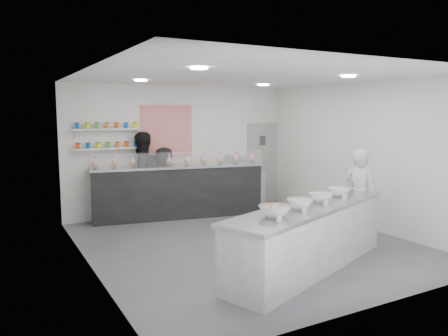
{
  "coord_description": "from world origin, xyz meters",
  "views": [
    {
      "loc": [
        -4.05,
        -6.6,
        2.36
      ],
      "look_at": [
        -0.24,
        0.4,
        1.36
      ],
      "focal_mm": 35.0,
      "sensor_mm": 36.0,
      "label": 1
    }
  ],
  "objects_px": {
    "prep_counter": "(310,237)",
    "staff_right": "(165,182)",
    "espresso_ledge": "(241,189)",
    "espresso_machine": "(237,163)",
    "woman_prep": "(360,196)",
    "back_bar": "(178,191)",
    "staff_left": "(141,176)"
  },
  "relations": [
    {
      "from": "prep_counter",
      "to": "staff_right",
      "type": "height_order",
      "value": "staff_right"
    },
    {
      "from": "espresso_ledge",
      "to": "espresso_machine",
      "type": "relative_size",
      "value": 2.51
    },
    {
      "from": "woman_prep",
      "to": "prep_counter",
      "type": "bearing_deg",
      "value": 94.78
    },
    {
      "from": "prep_counter",
      "to": "back_bar",
      "type": "distance_m",
      "value": 4.08
    },
    {
      "from": "staff_left",
      "to": "staff_right",
      "type": "bearing_deg",
      "value": 164.57
    },
    {
      "from": "prep_counter",
      "to": "staff_right",
      "type": "xyz_separation_m",
      "value": [
        -0.7,
        4.31,
        0.31
      ]
    },
    {
      "from": "woman_prep",
      "to": "staff_left",
      "type": "xyz_separation_m",
      "value": [
        -2.89,
        3.71,
        0.1
      ]
    },
    {
      "from": "espresso_ledge",
      "to": "woman_prep",
      "type": "bearing_deg",
      "value": -85.73
    },
    {
      "from": "espresso_ledge",
      "to": "staff_left",
      "type": "relative_size",
      "value": 0.64
    },
    {
      "from": "back_bar",
      "to": "espresso_ledge",
      "type": "bearing_deg",
      "value": 18.87
    },
    {
      "from": "espresso_machine",
      "to": "woman_prep",
      "type": "height_order",
      "value": "woman_prep"
    },
    {
      "from": "staff_left",
      "to": "staff_right",
      "type": "height_order",
      "value": "staff_left"
    },
    {
      "from": "woman_prep",
      "to": "back_bar",
      "type": "bearing_deg",
      "value": 16.12
    },
    {
      "from": "woman_prep",
      "to": "staff_right",
      "type": "xyz_separation_m",
      "value": [
        -2.34,
        3.71,
        -0.07
      ]
    },
    {
      "from": "staff_left",
      "to": "staff_right",
      "type": "xyz_separation_m",
      "value": [
        0.55,
        0.0,
        -0.18
      ]
    },
    {
      "from": "prep_counter",
      "to": "espresso_machine",
      "type": "xyz_separation_m",
      "value": [
        1.23,
        4.33,
        0.62
      ]
    },
    {
      "from": "espresso_machine",
      "to": "woman_prep",
      "type": "xyz_separation_m",
      "value": [
        0.41,
        -3.73,
        -0.24
      ]
    },
    {
      "from": "back_bar",
      "to": "staff_left",
      "type": "xyz_separation_m",
      "value": [
        -0.78,
        0.25,
        0.38
      ]
    },
    {
      "from": "woman_prep",
      "to": "staff_left",
      "type": "bearing_deg",
      "value": 22.7
    },
    {
      "from": "staff_left",
      "to": "prep_counter",
      "type": "bearing_deg",
      "value": 90.72
    },
    {
      "from": "staff_left",
      "to": "back_bar",
      "type": "bearing_deg",
      "value": 146.88
    },
    {
      "from": "prep_counter",
      "to": "back_bar",
      "type": "relative_size",
      "value": 0.93
    },
    {
      "from": "espresso_machine",
      "to": "woman_prep",
      "type": "bearing_deg",
      "value": -83.69
    },
    {
      "from": "back_bar",
      "to": "espresso_ledge",
      "type": "distance_m",
      "value": 1.86
    },
    {
      "from": "woman_prep",
      "to": "staff_right",
      "type": "distance_m",
      "value": 4.38
    },
    {
      "from": "prep_counter",
      "to": "espresso_machine",
      "type": "distance_m",
      "value": 4.55
    },
    {
      "from": "back_bar",
      "to": "woman_prep",
      "type": "height_order",
      "value": "woman_prep"
    },
    {
      "from": "espresso_machine",
      "to": "staff_left",
      "type": "xyz_separation_m",
      "value": [
        -2.48,
        -0.03,
        -0.14
      ]
    },
    {
      "from": "espresso_machine",
      "to": "staff_right",
      "type": "relative_size",
      "value": 0.31
    },
    {
      "from": "back_bar",
      "to": "woman_prep",
      "type": "xyz_separation_m",
      "value": [
        2.11,
        -3.46,
        0.27
      ]
    },
    {
      "from": "back_bar",
      "to": "staff_right",
      "type": "height_order",
      "value": "staff_right"
    },
    {
      "from": "back_bar",
      "to": "staff_right",
      "type": "xyz_separation_m",
      "value": [
        -0.23,
        0.25,
        0.2
      ]
    }
  ]
}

